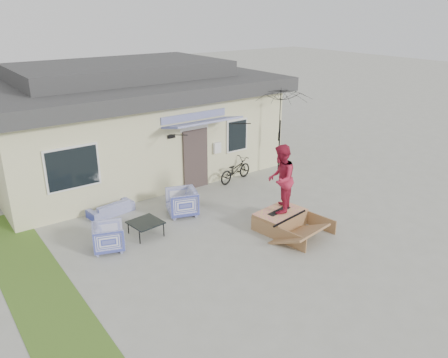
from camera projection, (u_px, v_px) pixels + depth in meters
ground at (254, 246)px, 11.99m from camera, size 90.00×90.00×0.00m
grass_strip at (31, 276)px, 10.66m from camera, size 1.40×8.00×0.01m
house at (124, 118)px, 17.34m from camera, size 10.80×8.49×4.10m
loveseat at (111, 206)px, 13.76m from camera, size 1.46×0.62×0.55m
armchair_left at (109, 236)px, 11.71m from camera, size 0.94×0.97×0.80m
armchair_right at (182, 201)px, 13.68m from camera, size 1.04×1.07×0.89m
coffee_table at (146, 228)px, 12.53m from camera, size 0.91×0.91×0.40m
bicycle at (235, 168)px, 16.31m from camera, size 1.69×0.92×1.02m
patio_umbrella at (280, 130)px, 16.49m from camera, size 2.70×2.60×2.20m
skate_ramp at (280, 219)px, 12.98m from camera, size 1.70×2.09×0.47m
skateboard at (279, 211)px, 12.92m from camera, size 0.85×0.35×0.05m
skater at (281, 178)px, 12.56m from camera, size 1.21×1.18×1.96m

